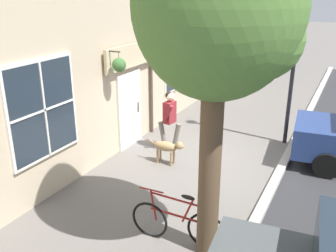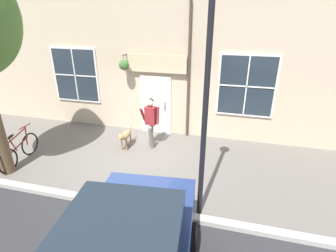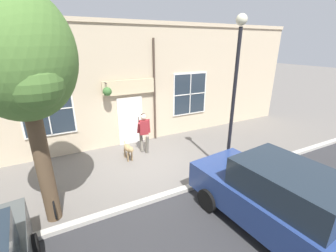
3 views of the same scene
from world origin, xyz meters
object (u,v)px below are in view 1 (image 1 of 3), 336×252
object	(u,v)px
dog_on_leash	(168,147)
street_lamp	(298,27)
leaning_bicycle	(177,223)
pedestrian_walking	(170,116)
street_tree_by_curb	(221,13)

from	to	relation	value
dog_on_leash	street_lamp	world-z (taller)	street_lamp
leaning_bicycle	pedestrian_walking	bearing A→B (deg)	118.65
pedestrian_walking	leaning_bicycle	distance (m)	4.01
street_tree_by_curb	leaning_bicycle	xyz separation A→B (m)	(-0.60, -0.05, -3.53)
dog_on_leash	street_lamp	distance (m)	4.61
leaning_bicycle	dog_on_leash	bearing A→B (deg)	120.00
street_lamp	leaning_bicycle	bearing A→B (deg)	-98.66
leaning_bicycle	street_lamp	size ratio (longest dim) A/B	0.35
dog_on_leash	street_lamp	xyz separation A→B (m)	(2.39, 2.77, 2.80)
pedestrian_walking	street_lamp	bearing A→B (deg)	36.09
street_tree_by_curb	leaning_bicycle	world-z (taller)	street_tree_by_curb
pedestrian_walking	street_tree_by_curb	bearing A→B (deg)	-53.85
street_lamp	pedestrian_walking	bearing A→B (deg)	-143.91
pedestrian_walking	dog_on_leash	distance (m)	1.01
street_tree_by_curb	leaning_bicycle	size ratio (longest dim) A/B	3.08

